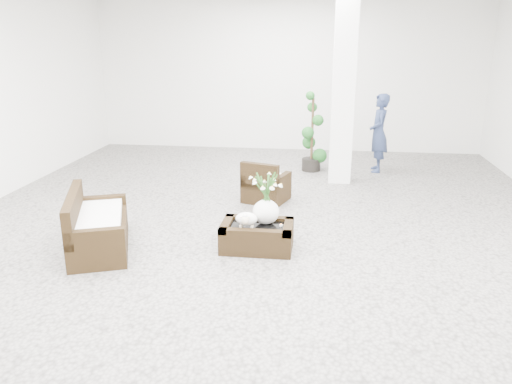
# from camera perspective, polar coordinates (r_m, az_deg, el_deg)

# --- Properties ---
(ground) EXTENTS (11.00, 11.00, 0.00)m
(ground) POSITION_cam_1_polar(r_m,az_deg,el_deg) (6.96, 0.11, -4.64)
(ground) COLOR gray
(ground) RESTS_ON ground
(column) EXTENTS (0.40, 0.40, 3.50)m
(column) POSITION_cam_1_polar(r_m,az_deg,el_deg) (9.26, 9.95, 11.74)
(column) COLOR white
(column) RESTS_ON ground
(coffee_table) EXTENTS (0.90, 0.60, 0.31)m
(coffee_table) POSITION_cam_1_polar(r_m,az_deg,el_deg) (6.40, 0.13, -5.17)
(coffee_table) COLOR black
(coffee_table) RESTS_ON ground
(sheep_figurine) EXTENTS (0.28, 0.23, 0.21)m
(sheep_figurine) POSITION_cam_1_polar(r_m,az_deg,el_deg) (6.22, -1.09, -3.23)
(sheep_figurine) COLOR white
(sheep_figurine) RESTS_ON coffee_table
(planter_narcissus) EXTENTS (0.44, 0.44, 0.80)m
(planter_narcissus) POSITION_cam_1_polar(r_m,az_deg,el_deg) (6.29, 1.15, -0.17)
(planter_narcissus) COLOR white
(planter_narcissus) RESTS_ON coffee_table
(tealight) EXTENTS (0.04, 0.04, 0.03)m
(tealight) POSITION_cam_1_polar(r_m,az_deg,el_deg) (6.32, 2.86, -3.79)
(tealight) COLOR white
(tealight) RESTS_ON coffee_table
(armchair) EXTENTS (0.81, 0.80, 0.69)m
(armchair) POSITION_cam_1_polar(r_m,az_deg,el_deg) (8.20, 1.18, 1.31)
(armchair) COLOR black
(armchair) RESTS_ON ground
(loveseat) EXTENTS (1.13, 1.55, 0.75)m
(loveseat) POSITION_cam_1_polar(r_m,az_deg,el_deg) (6.62, -17.54, -3.18)
(loveseat) COLOR black
(loveseat) RESTS_ON ground
(topiary) EXTENTS (0.42, 0.42, 1.56)m
(topiary) POSITION_cam_1_polar(r_m,az_deg,el_deg) (10.09, 6.42, 6.76)
(topiary) COLOR #184D1A
(topiary) RESTS_ON ground
(shopper) EXTENTS (0.37, 0.57, 1.55)m
(shopper) POSITION_cam_1_polar(r_m,az_deg,el_deg) (10.27, 13.81, 6.53)
(shopper) COLOR navy
(shopper) RESTS_ON ground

